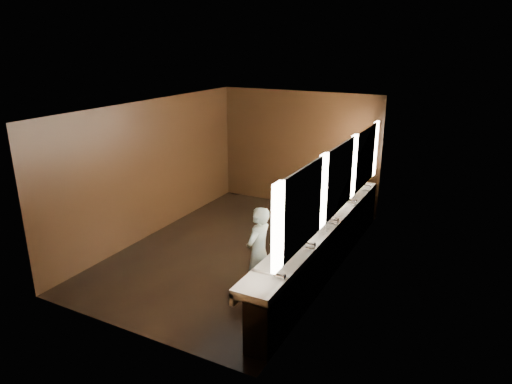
{
  "coord_description": "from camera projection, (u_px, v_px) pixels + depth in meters",
  "views": [
    {
      "loc": [
        4.11,
        -7.03,
        3.9
      ],
      "look_at": [
        0.42,
        0.0,
        1.26
      ],
      "focal_mm": 32.0,
      "sensor_mm": 36.0,
      "label": 1
    }
  ],
  "objects": [
    {
      "name": "trash_bin",
      "position": [
        298.0,
        270.0,
        7.61
      ],
      "size": [
        0.35,
        0.35,
        0.51
      ],
      "primitive_type": "cylinder",
      "rotation": [
        0.0,
        0.0,
        -0.07
      ],
      "color": "black",
      "rests_on": "floor"
    },
    {
      "name": "ceiling",
      "position": [
        235.0,
        106.0,
        8.07
      ],
      "size": [
        4.0,
        6.0,
        0.02
      ],
      "primitive_type": "cube",
      "color": "#2D2D2B",
      "rests_on": "wall_back"
    },
    {
      "name": "wall_right",
      "position": [
        339.0,
        198.0,
        7.63
      ],
      "size": [
        0.02,
        6.0,
        2.8
      ],
      "primitive_type": "cube",
      "color": "black",
      "rests_on": "floor"
    },
    {
      "name": "wall_back",
      "position": [
        298.0,
        150.0,
        11.04
      ],
      "size": [
        4.0,
        0.02,
        2.8
      ],
      "primitive_type": "cube",
      "color": "black",
      "rests_on": "floor"
    },
    {
      "name": "floor",
      "position": [
        237.0,
        250.0,
        8.96
      ],
      "size": [
        6.0,
        6.0,
        0.0
      ],
      "primitive_type": "plane",
      "color": "black",
      "rests_on": "ground"
    },
    {
      "name": "sink_counter",
      "position": [
        325.0,
        245.0,
        8.01
      ],
      "size": [
        0.55,
        5.4,
        1.01
      ],
      "color": "black",
      "rests_on": "floor"
    },
    {
      "name": "person",
      "position": [
        258.0,
        252.0,
        7.18
      ],
      "size": [
        0.41,
        0.58,
        1.49
      ],
      "primitive_type": "imported",
      "rotation": [
        0.0,
        0.0,
        -1.68
      ],
      "color": "#91C2D9",
      "rests_on": "floor"
    },
    {
      "name": "wall_front",
      "position": [
        122.0,
        241.0,
        5.99
      ],
      "size": [
        4.0,
        0.02,
        2.8
      ],
      "primitive_type": "cube",
      "color": "black",
      "rests_on": "floor"
    },
    {
      "name": "wall_left",
      "position": [
        152.0,
        169.0,
        9.4
      ],
      "size": [
        0.02,
        6.0,
        2.8
      ],
      "primitive_type": "cube",
      "color": "black",
      "rests_on": "floor"
    },
    {
      "name": "mirror_band",
      "position": [
        340.0,
        178.0,
        7.53
      ],
      "size": [
        0.06,
        5.03,
        1.15
      ],
      "color": "#FAE8CE",
      "rests_on": "wall_right"
    }
  ]
}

